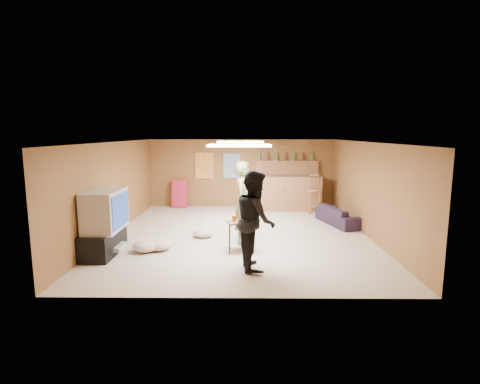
{
  "coord_description": "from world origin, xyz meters",
  "views": [
    {
      "loc": [
        0.09,
        -8.7,
        2.41
      ],
      "look_at": [
        0.0,
        0.2,
        1.0
      ],
      "focal_mm": 28.0,
      "sensor_mm": 36.0,
      "label": 1
    }
  ],
  "objects_px": {
    "person_black": "(255,220)",
    "tray_table": "(239,237)",
    "tv_body": "(105,210)",
    "sofa": "(340,215)",
    "person_olive": "(244,203)",
    "bar_counter": "(288,193)"
  },
  "relations": [
    {
      "from": "person_olive",
      "to": "bar_counter",
      "type": "bearing_deg",
      "value": -2.22
    },
    {
      "from": "tv_body",
      "to": "bar_counter",
      "type": "xyz_separation_m",
      "value": [
        4.15,
        4.45,
        -0.35
      ]
    },
    {
      "from": "tv_body",
      "to": "person_black",
      "type": "xyz_separation_m",
      "value": [
        2.94,
        -0.73,
        -0.02
      ]
    },
    {
      "from": "bar_counter",
      "to": "person_black",
      "type": "distance_m",
      "value": 5.33
    },
    {
      "from": "person_olive",
      "to": "sofa",
      "type": "xyz_separation_m",
      "value": [
        2.54,
        1.74,
        -0.67
      ]
    },
    {
      "from": "person_olive",
      "to": "person_black",
      "type": "bearing_deg",
      "value": -154.28
    },
    {
      "from": "person_black",
      "to": "tray_table",
      "type": "relative_size",
      "value": 2.75
    },
    {
      "from": "bar_counter",
      "to": "tray_table",
      "type": "relative_size",
      "value": 3.11
    },
    {
      "from": "person_black",
      "to": "tray_table",
      "type": "height_order",
      "value": "person_black"
    },
    {
      "from": "bar_counter",
      "to": "person_olive",
      "type": "distance_m",
      "value": 3.92
    },
    {
      "from": "tv_body",
      "to": "person_black",
      "type": "relative_size",
      "value": 0.62
    },
    {
      "from": "tv_body",
      "to": "tray_table",
      "type": "bearing_deg",
      "value": 3.54
    },
    {
      "from": "tv_body",
      "to": "sofa",
      "type": "relative_size",
      "value": 0.67
    },
    {
      "from": "bar_counter",
      "to": "person_olive",
      "type": "xyz_separation_m",
      "value": [
        -1.39,
        -3.64,
        0.36
      ]
    },
    {
      "from": "tray_table",
      "to": "person_black",
      "type": "bearing_deg",
      "value": -71.93
    },
    {
      "from": "person_black",
      "to": "sofa",
      "type": "distance_m",
      "value": 4.08
    },
    {
      "from": "person_olive",
      "to": "tray_table",
      "type": "distance_m",
      "value": 0.87
    },
    {
      "from": "person_black",
      "to": "tray_table",
      "type": "xyz_separation_m",
      "value": [
        -0.29,
        0.89,
        -0.56
      ]
    },
    {
      "from": "bar_counter",
      "to": "tray_table",
      "type": "height_order",
      "value": "bar_counter"
    },
    {
      "from": "sofa",
      "to": "tray_table",
      "type": "distance_m",
      "value": 3.56
    },
    {
      "from": "person_olive",
      "to": "person_black",
      "type": "height_order",
      "value": "person_olive"
    },
    {
      "from": "person_olive",
      "to": "sofa",
      "type": "height_order",
      "value": "person_olive"
    }
  ]
}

